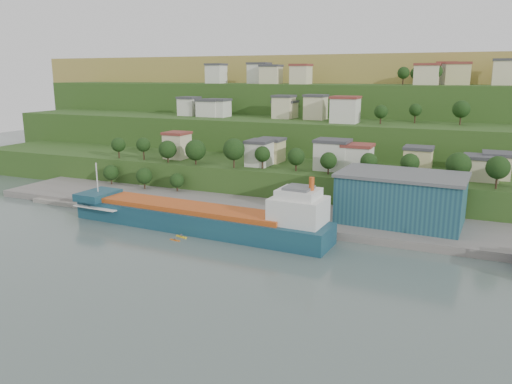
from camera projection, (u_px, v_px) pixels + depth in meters
The scene contains 10 objects.
ground at pixel (229, 248), 115.13m from camera, with size 500.00×500.00×0.00m, color #4C5C58.
quay at pixel (343, 225), 132.34m from camera, with size 220.00×26.00×4.00m, color slate.
pebble_beach at pixel (103, 202), 156.14m from camera, with size 40.00×18.00×2.40m, color slate.
hillside at pixel (370, 149), 265.66m from camera, with size 360.00×210.39×96.00m.
cargo_ship_near at pixel (205, 220), 126.96m from camera, with size 71.67×14.72×18.30m.
warehouse at pixel (401, 198), 126.79m from camera, with size 31.98×20.65×12.80m.
caravan at pixel (109, 193), 156.52m from camera, with size 6.16×2.57×2.88m, color white.
dinghy at pixel (120, 204), 147.69m from camera, with size 3.77×1.41×0.75m, color silver.
kayak_orange at pixel (175, 240), 119.99m from camera, with size 2.87×0.84×0.71m.
kayak_yellow at pixel (181, 236), 122.38m from camera, with size 3.43×1.51×0.85m.
Camera 1 is at (49.36, -97.52, 38.88)m, focal length 35.00 mm.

